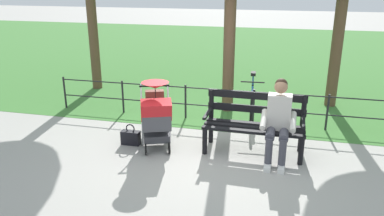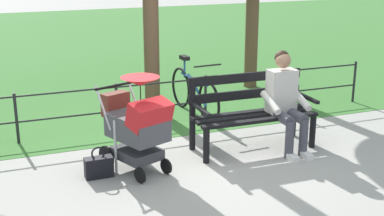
{
  "view_description": "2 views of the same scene",
  "coord_description": "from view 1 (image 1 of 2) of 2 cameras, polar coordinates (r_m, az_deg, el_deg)",
  "views": [
    {
      "loc": [
        -1.18,
        5.7,
        2.7
      ],
      "look_at": [
        0.17,
        0.2,
        0.77
      ],
      "focal_mm": 35.57,
      "sensor_mm": 36.0,
      "label": 1
    },
    {
      "loc": [
        2.34,
        5.75,
        2.53
      ],
      "look_at": [
        0.1,
        0.08,
        0.69
      ],
      "focal_mm": 49.93,
      "sensor_mm": 36.0,
      "label": 2
    }
  ],
  "objects": [
    {
      "name": "ground_plane",
      "position": [
        6.42,
        1.88,
        -6.08
      ],
      "size": [
        60.0,
        60.0,
        0.0
      ],
      "primitive_type": "plane",
      "color": "#9E9B93"
    },
    {
      "name": "stroller",
      "position": [
        6.27,
        -5.43,
        -0.89
      ],
      "size": [
        0.77,
        1.0,
        1.15
      ],
      "color": "black",
      "rests_on": "ground"
    },
    {
      "name": "handbag",
      "position": [
        6.6,
        -9.18,
        -4.36
      ],
      "size": [
        0.32,
        0.14,
        0.37
      ],
      "color": "black",
      "rests_on": "ground"
    },
    {
      "name": "grass_lawn",
      "position": [
        14.79,
        9.06,
        8.11
      ],
      "size": [
        40.0,
        16.0,
        0.01
      ],
      "primitive_type": "cube",
      "color": "#3D7533",
      "rests_on": "ground"
    },
    {
      "name": "person_on_bench",
      "position": [
        5.94,
        12.84,
        -1.57
      ],
      "size": [
        0.54,
        0.74,
        1.28
      ],
      "color": "#42424C",
      "rests_on": "ground"
    },
    {
      "name": "park_bench",
      "position": [
        6.22,
        9.36,
        -1.91
      ],
      "size": [
        1.61,
        0.62,
        0.96
      ],
      "color": "black",
      "rests_on": "ground"
    },
    {
      "name": "bicycle",
      "position": [
        7.74,
        8.95,
        1.03
      ],
      "size": [
        0.44,
        1.66,
        0.89
      ],
      "color": "black",
      "rests_on": "ground"
    },
    {
      "name": "park_fence",
      "position": [
        7.5,
        4.05,
        1.06
      ],
      "size": [
        6.84,
        0.04,
        0.7
      ],
      "color": "black",
      "rests_on": "ground"
    }
  ]
}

